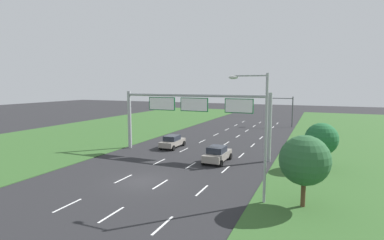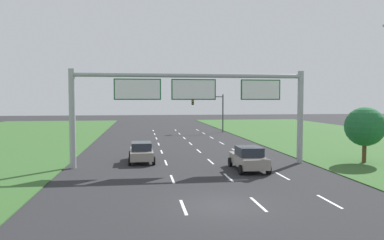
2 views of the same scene
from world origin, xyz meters
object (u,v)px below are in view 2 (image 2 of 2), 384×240
car_lead_silver (248,158)px  traffic_light_mast (210,106)px  car_near_red (141,152)px  sign_gantry (192,98)px  roadside_tree_mid (365,127)px

car_lead_silver → traffic_light_mast: bearing=85.4°
car_near_red → traffic_light_mast: 27.11m
car_near_red → car_lead_silver: size_ratio=0.99×
car_near_red → sign_gantry: size_ratio=0.25×
car_near_red → traffic_light_mast: size_ratio=0.75×
car_near_red → sign_gantry: sign_gantry is taller
roadside_tree_mid → car_near_red: bearing=170.4°
traffic_light_mast → roadside_tree_mid: traffic_light_mast is taller
car_lead_silver → traffic_light_mast: 29.68m
roadside_tree_mid → car_lead_silver: bearing=-170.8°
car_lead_silver → car_near_red: bearing=149.7°
car_near_red → roadside_tree_mid: roadside_tree_mid is taller
sign_gantry → roadside_tree_mid: bearing=-3.2°
car_lead_silver → traffic_light_mast: size_ratio=0.76×
car_lead_silver → roadside_tree_mid: roadside_tree_mid is taller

